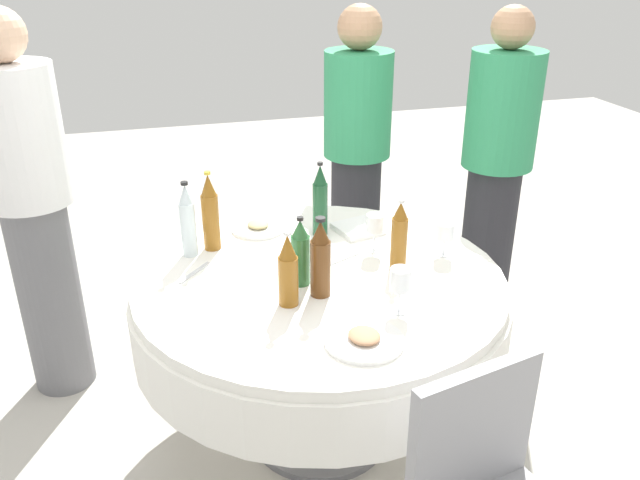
{
  "coord_description": "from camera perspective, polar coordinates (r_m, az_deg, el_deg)",
  "views": [
    {
      "loc": [
        -2.03,
        0.56,
        1.87
      ],
      "look_at": [
        0.0,
        0.0,
        0.88
      ],
      "focal_mm": 36.62,
      "sensor_mm": 36.0,
      "label": 1
    }
  ],
  "objects": [
    {
      "name": "person_far",
      "position": [
        3.3,
        15.1,
        5.97
      ],
      "size": [
        0.34,
        0.34,
        1.59
      ],
      "rotation": [
        0.0,
        0.0,
        3.69
      ],
      "color": "#26262B",
      "rests_on": "ground_plane"
    },
    {
      "name": "bottle_green_front",
      "position": [
        2.28,
        -1.72,
        -1.17
      ],
      "size": [
        0.07,
        0.07,
        0.26
      ],
      "color": "#2D6B38",
      "rests_on": "dining_table"
    },
    {
      "name": "fork_near",
      "position": [
        2.49,
        1.72,
        -1.79
      ],
      "size": [
        0.09,
        0.17,
        0.0
      ],
      "primitive_type": "cube",
      "rotation": [
        0.0,
        0.0,
        2.0
      ],
      "color": "silver",
      "rests_on": "dining_table"
    },
    {
      "name": "bottle_amber_near",
      "position": [
        2.56,
        -9.56,
        2.3
      ],
      "size": [
        0.07,
        0.07,
        0.32
      ],
      "color": "#8C5619",
      "rests_on": "dining_table"
    },
    {
      "name": "bottle_brown_north",
      "position": [
        2.2,
        0.04,
        -1.72
      ],
      "size": [
        0.07,
        0.07,
        0.29
      ],
      "color": "#593314",
      "rests_on": "dining_table"
    },
    {
      "name": "wine_glass_outer",
      "position": [
        2.53,
        4.84,
        1.38
      ],
      "size": [
        0.07,
        0.07,
        0.15
      ],
      "color": "white",
      "rests_on": "dining_table"
    },
    {
      "name": "person_near",
      "position": [
        2.91,
        -23.83,
        2.64
      ],
      "size": [
        0.34,
        0.34,
        1.64
      ],
      "rotation": [
        0.0,
        0.0,
        -0.57
      ],
      "color": "slate",
      "rests_on": "ground_plane"
    },
    {
      "name": "knife_far",
      "position": [
        2.44,
        -10.9,
        -2.8
      ],
      "size": [
        0.14,
        0.13,
        0.0
      ],
      "primitive_type": "cube",
      "rotation": [
        0.0,
        0.0,
        5.55
      ],
      "color": "silver",
      "rests_on": "dining_table"
    },
    {
      "name": "ground_plane",
      "position": [
        2.81,
        0.0,
        -16.5
      ],
      "size": [
        10.0,
        10.0,
        0.0
      ],
      "primitive_type": "plane",
      "color": "#B7B2A8"
    },
    {
      "name": "folded_napkin",
      "position": [
        2.74,
        3.34,
        1.02
      ],
      "size": [
        0.21,
        0.21,
        0.02
      ],
      "primitive_type": "cube",
      "rotation": [
        0.0,
        0.0,
        0.25
      ],
      "color": "white",
      "rests_on": "dining_table"
    },
    {
      "name": "bottle_dark_green_right",
      "position": [
        2.66,
        0.01,
        3.38
      ],
      "size": [
        0.06,
        0.06,
        0.31
      ],
      "color": "#194728",
      "rests_on": "dining_table"
    },
    {
      "name": "bottle_amber_outer",
      "position": [
        2.4,
        6.94,
        0.31
      ],
      "size": [
        0.06,
        0.06,
        0.27
      ],
      "color": "#8C5619",
      "rests_on": "dining_table"
    },
    {
      "name": "wine_glass_right",
      "position": [
        2.54,
        10.85,
        0.61
      ],
      "size": [
        0.07,
        0.07,
        0.13
      ],
      "color": "white",
      "rests_on": "dining_table"
    },
    {
      "name": "plate_mid",
      "position": [
        2.76,
        -5.42,
        1.11
      ],
      "size": [
        0.22,
        0.22,
        0.04
      ],
      "color": "white",
      "rests_on": "dining_table"
    },
    {
      "name": "bottle_clear_far",
      "position": [
        2.53,
        -11.48,
        1.6
      ],
      "size": [
        0.06,
        0.06,
        0.3
      ],
      "color": "silver",
      "rests_on": "dining_table"
    },
    {
      "name": "plate_inner",
      "position": [
        2.01,
        3.87,
        -8.66
      ],
      "size": [
        0.24,
        0.24,
        0.04
      ],
      "color": "white",
      "rests_on": "dining_table"
    },
    {
      "name": "wine_glass_front",
      "position": [
        2.13,
        7.06,
        -3.55
      ],
      "size": [
        0.07,
        0.07,
        0.16
      ],
      "color": "white",
      "rests_on": "dining_table"
    },
    {
      "name": "dining_table",
      "position": [
        2.46,
        0.0,
        -6.14
      ],
      "size": [
        1.38,
        1.38,
        0.74
      ],
      "color": "white",
      "rests_on": "ground_plane"
    },
    {
      "name": "person_west",
      "position": [
        3.39,
        3.22,
        7.18
      ],
      "size": [
        0.34,
        0.34,
        1.58
      ],
      "rotation": [
        0.0,
        0.0,
        4.27
      ],
      "color": "#26262B",
      "rests_on": "ground_plane"
    },
    {
      "name": "bottle_amber_west",
      "position": [
        2.15,
        -2.8,
        -2.75
      ],
      "size": [
        0.07,
        0.07,
        0.27
      ],
      "color": "#8C5619",
      "rests_on": "dining_table"
    }
  ]
}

